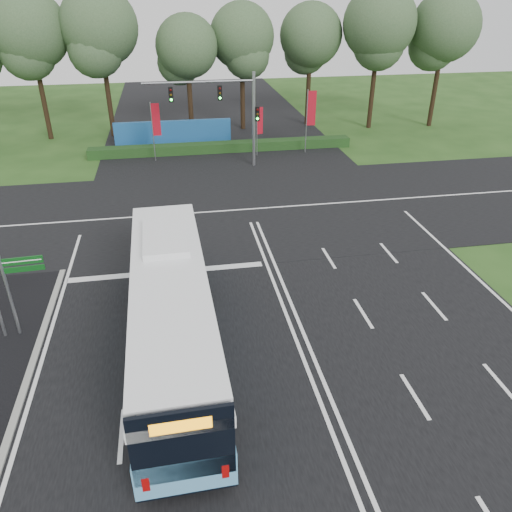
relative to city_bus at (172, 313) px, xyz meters
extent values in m
plane|color=#224517|center=(4.77, 1.21, -1.91)|extent=(120.00, 120.00, 0.00)
cube|color=black|center=(4.77, 1.21, -1.89)|extent=(20.00, 120.00, 0.04)
cube|color=black|center=(4.77, 13.21, -1.88)|extent=(120.00, 14.00, 0.05)
cube|color=gray|center=(-5.33, -1.79, -1.85)|extent=(0.25, 18.00, 0.12)
cube|color=#5BA4D4|center=(0.00, 0.01, -0.73)|extent=(3.03, 13.25, 1.21)
cube|color=black|center=(0.00, 0.01, -1.28)|extent=(3.00, 13.18, 0.33)
cube|color=black|center=(0.00, 0.01, 0.37)|extent=(2.91, 13.05, 1.04)
cube|color=white|center=(0.00, 0.01, 1.03)|extent=(3.03, 13.25, 0.38)
cube|color=white|center=(0.00, 0.01, 1.41)|extent=(2.96, 12.72, 0.38)
cube|color=white|center=(-0.06, 2.76, 1.74)|extent=(1.83, 3.33, 0.27)
cube|color=black|center=(0.14, -6.52, 0.42)|extent=(2.67, 0.18, 2.42)
cube|color=orange|center=(0.14, -6.56, 1.19)|extent=(1.54, 0.09, 0.38)
cylinder|color=black|center=(-1.37, 3.72, -1.34)|extent=(0.33, 1.15, 1.14)
cylinder|color=black|center=(1.21, 3.77, -1.34)|extent=(0.33, 1.15, 1.14)
cylinder|color=black|center=(-1.21, -4.19, -1.34)|extent=(0.33, 1.15, 1.14)
cylinder|color=black|center=(1.38, -4.14, -1.34)|extent=(0.33, 1.15, 1.14)
cylinder|color=gray|center=(-6.23, 2.30, 0.12)|extent=(0.12, 0.12, 4.05)
cube|color=#0C4413|center=(-5.47, 2.34, 1.43)|extent=(1.52, 0.15, 0.30)
cube|color=#0C4413|center=(-5.47, 2.34, 1.08)|extent=(1.52, 0.15, 0.22)
cube|color=white|center=(-5.47, 2.30, 1.43)|extent=(1.41, 0.09, 0.04)
cylinder|color=gray|center=(-0.82, 24.16, 0.41)|extent=(0.07, 0.07, 4.63)
cube|color=#A10D1B|center=(-0.48, 24.16, 1.39)|extent=(0.62, 0.05, 2.47)
cylinder|color=gray|center=(7.44, 24.13, 0.09)|extent=(0.06, 0.06, 4.00)
cube|color=#A10D1B|center=(7.71, 24.25, 0.94)|extent=(0.51, 0.25, 2.13)
cylinder|color=gray|center=(11.59, 24.29, 0.67)|extent=(0.08, 0.08, 5.16)
cube|color=#A10D1B|center=(11.96, 24.27, 1.76)|extent=(0.69, 0.07, 2.75)
cylinder|color=gray|center=(6.77, 21.71, 1.59)|extent=(0.24, 0.24, 7.00)
cylinder|color=gray|center=(2.77, 21.71, 4.49)|extent=(8.00, 0.16, 0.16)
cube|color=black|center=(4.27, 21.71, 3.69)|extent=(0.32, 0.28, 1.05)
cube|color=black|center=(0.77, 21.71, 3.69)|extent=(0.32, 0.28, 1.05)
cube|color=black|center=(7.02, 21.71, 2.09)|extent=(0.32, 0.28, 1.05)
cube|color=#153413|center=(4.77, 25.71, -1.51)|extent=(22.00, 1.20, 0.80)
cube|color=#1A518E|center=(0.77, 28.21, -0.81)|extent=(10.00, 0.30, 2.20)
cylinder|color=black|center=(-10.30, 32.46, 2.44)|extent=(0.44, 0.44, 8.70)
sphere|color=#344E2E|center=(-10.30, 32.46, 7.25)|extent=(6.41, 6.41, 6.41)
cylinder|color=black|center=(-4.68, 32.37, 2.53)|extent=(0.44, 0.44, 8.88)
sphere|color=#344E2E|center=(-4.68, 32.37, 7.44)|extent=(6.54, 6.54, 6.54)
cylinder|color=black|center=(2.56, 31.64, 1.77)|extent=(0.44, 0.44, 7.35)
sphere|color=#344E2E|center=(2.56, 31.64, 5.83)|extent=(5.42, 5.42, 5.42)
cylinder|color=black|center=(7.59, 32.91, 2.07)|extent=(0.44, 0.44, 7.95)
sphere|color=#344E2E|center=(7.59, 32.91, 6.46)|extent=(5.86, 5.86, 5.86)
cylinder|color=black|center=(14.16, 33.42, 2.04)|extent=(0.44, 0.44, 7.89)
sphere|color=#344E2E|center=(14.16, 33.42, 6.39)|extent=(5.81, 5.81, 5.81)
cylinder|color=black|center=(19.90, 31.27, 2.56)|extent=(0.44, 0.44, 8.93)
sphere|color=#344E2E|center=(19.90, 31.27, 7.49)|extent=(6.58, 6.58, 6.58)
cylinder|color=black|center=(26.13, 30.93, 2.39)|extent=(0.44, 0.44, 8.59)
sphere|color=#344E2E|center=(26.13, 30.93, 7.13)|extent=(6.33, 6.33, 6.33)
camera|label=1|loc=(0.46, -15.43, 10.71)|focal=35.00mm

